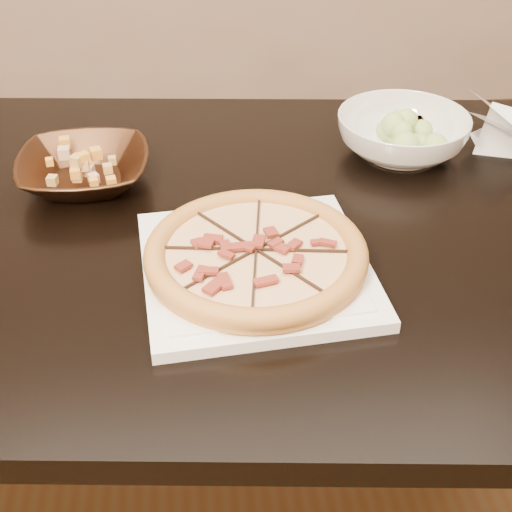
# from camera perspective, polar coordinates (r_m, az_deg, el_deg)

# --- Properties ---
(floor) EXTENTS (4.00, 4.00, 0.02)m
(floor) POSITION_cam_1_polar(r_m,az_deg,el_deg) (1.67, 3.91, -18.59)
(floor) COLOR #43301A
(floor) RESTS_ON ground
(dining_table) EXTENTS (1.50, 1.05, 0.75)m
(dining_table) POSITION_cam_1_polar(r_m,az_deg,el_deg) (1.16, -4.36, -1.24)
(dining_table) COLOR black
(dining_table) RESTS_ON floor
(plate) EXTENTS (0.33, 0.33, 0.02)m
(plate) POSITION_cam_1_polar(r_m,az_deg,el_deg) (0.98, 0.00, -0.91)
(plate) COLOR white
(plate) RESTS_ON dining_table
(pizza) EXTENTS (0.31, 0.31, 0.03)m
(pizza) POSITION_cam_1_polar(r_m,az_deg,el_deg) (0.97, -0.00, 0.19)
(pizza) COLOR gold
(pizza) RESTS_ON plate
(bronze_bowl) EXTENTS (0.22, 0.22, 0.05)m
(bronze_bowl) POSITION_cam_1_polar(r_m,az_deg,el_deg) (1.21, -13.56, 6.71)
(bronze_bowl) COLOR #412617
(bronze_bowl) RESTS_ON dining_table
(mixed_dish) EXTENTS (0.10, 0.10, 0.03)m
(mixed_dish) POSITION_cam_1_polar(r_m,az_deg,el_deg) (1.20, -13.87, 8.37)
(mixed_dish) COLOR #DAA87E
(mixed_dish) RESTS_ON bronze_bowl
(salad_bowl) EXTENTS (0.28, 0.28, 0.07)m
(salad_bowl) POSITION_cam_1_polar(r_m,az_deg,el_deg) (1.30, 11.61, 9.49)
(salad_bowl) COLOR white
(salad_bowl) RESTS_ON dining_table
(salad) EXTENTS (0.11, 0.11, 0.04)m
(salad) POSITION_cam_1_polar(r_m,az_deg,el_deg) (1.27, 11.87, 11.63)
(salad) COLOR #A9D56F
(salad) RESTS_ON salad_bowl
(cling_film) EXTENTS (0.16, 0.14, 0.05)m
(cling_film) POSITION_cam_1_polar(r_m,az_deg,el_deg) (1.37, 19.44, 9.16)
(cling_film) COLOR white
(cling_film) RESTS_ON dining_table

